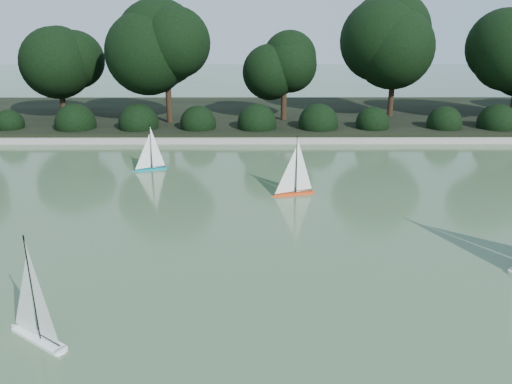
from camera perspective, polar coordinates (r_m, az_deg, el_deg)
The scene contains 8 objects.
ground at distance 7.34m, azimuth 0.33°, elevation -10.71°, with size 80.00×80.00×0.00m, color #344C2E.
pond_coping at distance 15.79m, azimuth -0.00°, elevation 5.93°, with size 40.00×0.35×0.18m, color gray.
far_bank at distance 19.70m, azimuth -0.06°, elevation 8.70°, with size 40.00×8.00×0.30m, color black.
tree_line at distance 17.90m, azimuth 4.06°, elevation 15.66°, with size 26.31×3.93×4.39m.
shrub_hedge at distance 16.59m, azimuth -0.02°, elevation 7.83°, with size 29.10×1.10×1.10m.
sailboat_white_a at distance 6.72m, azimuth -24.22°, elevation -13.32°, with size 0.96×0.72×1.47m.
sailboat_orange at distance 10.97m, azimuth 4.04°, elevation 0.75°, with size 1.03×0.44×1.42m.
sailboat_teal at distance 13.11m, azimuth -12.24°, elevation 3.27°, with size 0.90×0.44×1.26m.
Camera 1 is at (-0.07, -6.39, 3.62)m, focal length 35.00 mm.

